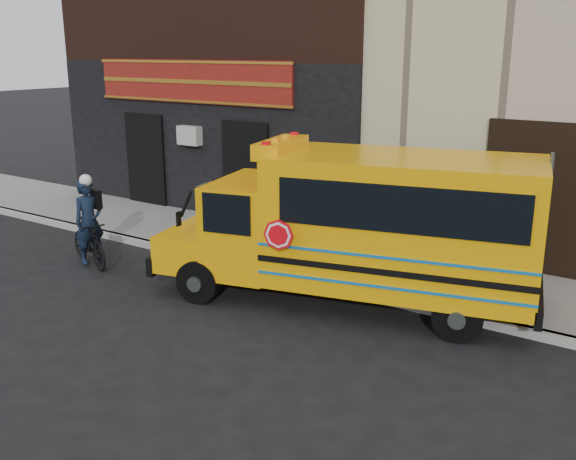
# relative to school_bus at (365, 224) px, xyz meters

# --- Properties ---
(ground) EXTENTS (120.00, 120.00, 0.00)m
(ground) POSITION_rel_school_bus_xyz_m (-1.80, -2.32, -1.51)
(ground) COLOR black
(ground) RESTS_ON ground
(curb) EXTENTS (40.00, 0.20, 0.15)m
(curb) POSITION_rel_school_bus_xyz_m (-1.80, 0.28, -1.43)
(curb) COLOR #9E9E98
(curb) RESTS_ON ground
(sidewalk) EXTENTS (40.00, 3.00, 0.15)m
(sidewalk) POSITION_rel_school_bus_xyz_m (-1.80, 1.78, -1.43)
(sidewalk) COLOR gray
(sidewalk) RESTS_ON ground
(school_bus) EXTENTS (7.21, 3.68, 2.92)m
(school_bus) POSITION_rel_school_bus_xyz_m (0.00, 0.00, 0.00)
(school_bus) COLOR black
(school_bus) RESTS_ON ground
(sign_pole) EXTENTS (0.08, 0.25, 2.90)m
(sign_pole) POSITION_rel_school_bus_xyz_m (2.80, 0.89, 0.10)
(sign_pole) COLOR #475049
(sign_pole) RESTS_ON ground
(bicycle) EXTENTS (1.75, 0.97, 1.01)m
(bicycle) POSITION_rel_school_bus_xyz_m (-5.86, -1.32, -1.00)
(bicycle) COLOR black
(bicycle) RESTS_ON ground
(cyclist) EXTENTS (0.56, 0.73, 1.81)m
(cyclist) POSITION_rel_school_bus_xyz_m (-5.89, -1.25, -0.61)
(cyclist) COLOR black
(cyclist) RESTS_ON ground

